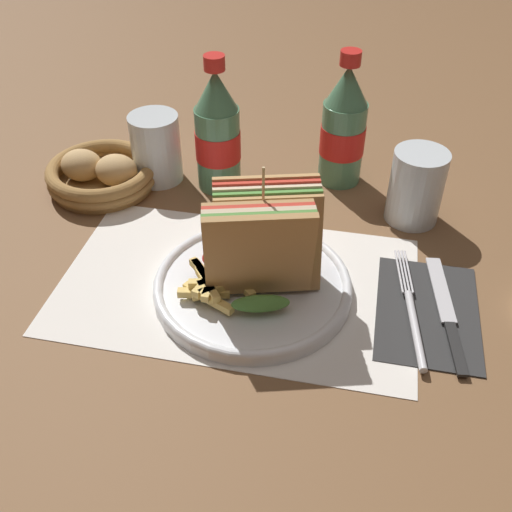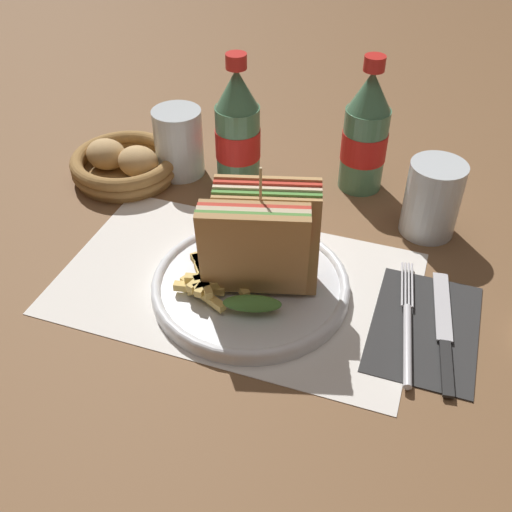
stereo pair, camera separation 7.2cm
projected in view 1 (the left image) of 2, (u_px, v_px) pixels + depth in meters
ground_plane at (232, 302)px, 0.71m from camera, size 4.00×4.00×0.00m
placemat at (240, 284)px, 0.74m from camera, size 0.43×0.27×0.00m
plate_main at (253, 285)px, 0.72m from camera, size 0.24×0.24×0.02m
club_sandwich at (263, 244)px, 0.68m from camera, size 0.14×0.13×0.16m
fries_pile at (214, 283)px, 0.70m from camera, size 0.09×0.08×0.02m
ketchup_blob at (218, 258)px, 0.73m from camera, size 0.04×0.03×0.01m
napkin at (427, 311)px, 0.70m from camera, size 0.12×0.18×0.00m
fork at (413, 316)px, 0.68m from camera, size 0.04×0.20×0.01m
knife at (447, 313)px, 0.69m from camera, size 0.04×0.19×0.00m
coke_bottle_near at (217, 134)px, 0.86m from camera, size 0.07×0.07×0.20m
coke_bottle_far at (343, 128)px, 0.87m from camera, size 0.07×0.07×0.20m
glass_near at (415, 191)px, 0.82m from camera, size 0.07×0.07×0.10m
glass_far at (157, 152)px, 0.90m from camera, size 0.07×0.07×0.10m
bread_basket at (101, 174)px, 0.89m from camera, size 0.16×0.16×0.06m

